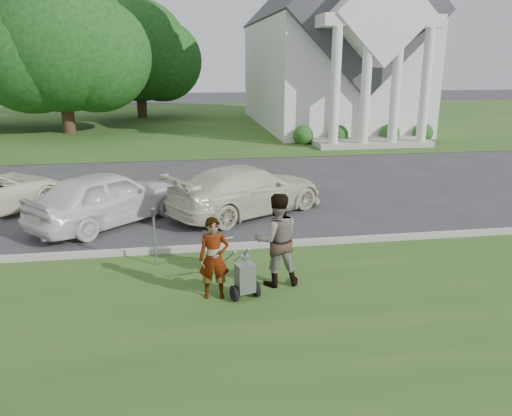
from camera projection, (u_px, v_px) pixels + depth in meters
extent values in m
plane|color=#333335|center=(237.00, 258.00, 11.72)|extent=(120.00, 120.00, 0.00)
cube|color=#28511B|center=(256.00, 321.00, 8.88)|extent=(80.00, 7.00, 0.01)
cube|color=#28511B|center=(195.00, 121.00, 37.28)|extent=(80.00, 30.00, 0.01)
cube|color=#9E9E93|center=(234.00, 246.00, 12.22)|extent=(80.00, 0.18, 0.15)
cube|color=white|center=(324.00, 74.00, 34.75)|extent=(9.00, 16.00, 7.00)
cube|color=#38383D|center=(326.00, 20.00, 33.75)|extent=(9.19, 17.00, 9.19)
cube|color=#9E9E93|center=(370.00, 142.00, 27.01)|extent=(6.20, 2.60, 0.30)
cylinder|color=white|center=(335.00, 90.00, 24.89)|extent=(0.50, 0.50, 6.00)
cylinder|color=white|center=(366.00, 90.00, 25.12)|extent=(0.50, 0.50, 6.00)
cylinder|color=white|center=(396.00, 89.00, 25.36)|extent=(0.50, 0.50, 6.00)
cylinder|color=white|center=(425.00, 89.00, 25.59)|extent=(0.50, 0.50, 6.00)
cube|color=white|center=(379.00, 21.00, 25.05)|extent=(6.20, 2.00, 0.60)
cube|color=white|center=(380.00, 15.00, 24.96)|extent=(5.09, 2.20, 5.09)
sphere|color=#1E4C19|center=(303.00, 136.00, 27.26)|extent=(1.10, 1.10, 1.10)
sphere|color=#1E4C19|center=(338.00, 135.00, 27.55)|extent=(1.10, 1.10, 1.10)
sphere|color=#1E4C19|center=(390.00, 134.00, 27.99)|extent=(1.10, 1.10, 1.10)
sphere|color=#1E4C19|center=(423.00, 133.00, 28.29)|extent=(1.10, 1.10, 1.10)
cylinder|color=#332316|center=(67.00, 107.00, 30.92)|extent=(0.76, 0.76, 3.20)
sphere|color=#143C12|center=(60.00, 41.00, 29.79)|extent=(8.40, 8.40, 8.40)
sphere|color=#143C12|center=(95.00, 56.00, 30.60)|extent=(6.89, 6.89, 6.89)
sphere|color=#143C12|center=(30.00, 52.00, 29.44)|extent=(7.22, 7.22, 7.22)
sphere|color=#143C12|center=(9.00, 47.00, 32.43)|extent=(7.54, 7.54, 7.54)
cylinder|color=#332316|center=(141.00, 98.00, 39.10)|extent=(0.76, 0.76, 3.00)
sphere|color=#143C12|center=(138.00, 51.00, 38.07)|extent=(7.60, 7.60, 7.60)
sphere|color=#143C12|center=(162.00, 61.00, 38.83)|extent=(6.23, 6.23, 6.23)
sphere|color=#143C12|center=(118.00, 58.00, 37.73)|extent=(6.54, 6.54, 6.54)
cylinder|color=black|center=(234.00, 294.00, 9.59)|extent=(0.16, 0.32, 0.31)
cylinder|color=black|center=(256.00, 289.00, 9.78)|extent=(0.16, 0.32, 0.31)
cylinder|color=#2D2D33|center=(245.00, 291.00, 9.68)|extent=(0.51, 0.19, 0.04)
cube|color=gray|center=(245.00, 278.00, 9.60)|extent=(0.41, 0.37, 0.57)
cone|color=gray|center=(245.00, 259.00, 9.49)|extent=(0.22, 0.22, 0.17)
cylinder|color=#2D2D33|center=(245.00, 255.00, 9.47)|extent=(0.04, 0.04, 0.06)
cylinder|color=gray|center=(228.00, 258.00, 9.90)|extent=(0.25, 0.75, 0.55)
cylinder|color=gray|center=(241.00, 255.00, 10.02)|extent=(0.25, 0.75, 0.55)
cylinder|color=gray|center=(227.00, 238.00, 10.21)|extent=(0.33, 0.12, 0.03)
imported|color=#999999|center=(214.00, 259.00, 9.55)|extent=(0.61, 0.42, 1.62)
imported|color=#999999|center=(277.00, 240.00, 10.08)|extent=(0.98, 0.78, 1.94)
cylinder|color=gray|center=(155.00, 241.00, 11.13)|extent=(0.04, 0.04, 1.17)
cube|color=#2D2D33|center=(153.00, 213.00, 10.94)|extent=(0.10, 0.07, 0.18)
cylinder|color=gray|center=(153.00, 209.00, 10.91)|extent=(0.09, 0.09, 0.03)
imported|color=white|center=(108.00, 197.00, 13.94)|extent=(4.57, 4.39, 1.54)
imported|color=beige|center=(247.00, 190.00, 14.94)|extent=(5.34, 4.26, 1.45)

